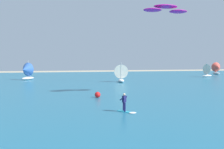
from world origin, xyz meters
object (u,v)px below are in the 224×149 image
kite (166,9)px  marker_buoy (98,95)px  sailboat_leading (217,68)px  sailboat_center_horizon (121,73)px  sailboat_mid_right (208,70)px  kitesurfer (126,105)px  sailboat_far_left (26,71)px

kite → marker_buoy: (-9.26, -0.88, -11.04)m
sailboat_leading → sailboat_center_horizon: bearing=-151.3°
sailboat_mid_right → kitesurfer: bearing=-130.8°
sailboat_center_horizon → sailboat_mid_right: bearing=20.4°
sailboat_leading → sailboat_mid_right: 14.33m
kitesurfer → sailboat_center_horizon: 30.55m
kitesurfer → marker_buoy: bearing=97.8°
kitesurfer → marker_buoy: (-1.21, 8.88, -0.24)m
sailboat_far_left → marker_buoy: bearing=-68.0°
kitesurfer → sailboat_mid_right: size_ratio=0.47×
sailboat_center_horizon → marker_buoy: (-8.16, -20.84, -1.55)m
sailboat_far_left → marker_buoy: 32.85m
sailboat_center_horizon → sailboat_leading: 42.81m
sailboat_far_left → marker_buoy: size_ratio=6.37×
kite → marker_buoy: kite is taller
kite → sailboat_mid_right: kite is taller
kitesurfer → sailboat_center_horizon: (6.95, 29.72, 1.30)m
kite → sailboat_leading: bearing=48.1°
sailboat_leading → sailboat_far_left: (-58.01, -11.01, 0.07)m
kitesurfer → kite: (8.05, 9.76, 10.79)m
sailboat_leading → sailboat_far_left: 59.04m
sailboat_far_left → sailboat_center_horizon: bearing=-25.1°
sailboat_leading → marker_buoy: bearing=-137.8°
kitesurfer → sailboat_leading: (44.49, 50.31, 1.42)m
kite → sailboat_leading: kite is taller
kite → sailboat_center_horizon: size_ratio=1.53×
kite → marker_buoy: bearing=-174.6°
kitesurfer → marker_buoy: kitesurfer is taller
sailboat_far_left → sailboat_mid_right: bearing=0.8°
kite → sailboat_mid_right: (26.49, 30.24, -9.54)m
kitesurfer → sailboat_mid_right: 52.86m
kite → sailboat_mid_right: bearing=48.8°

